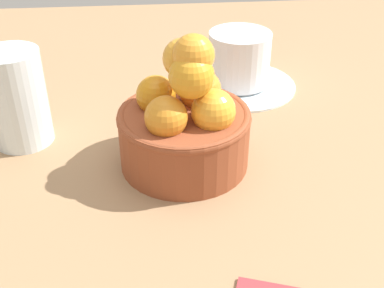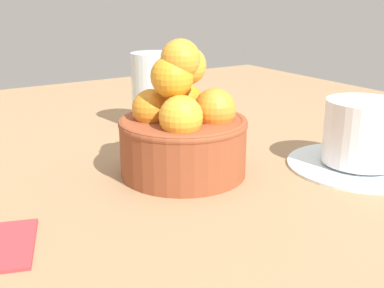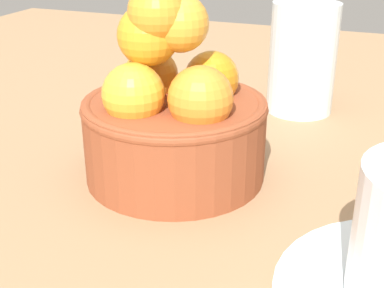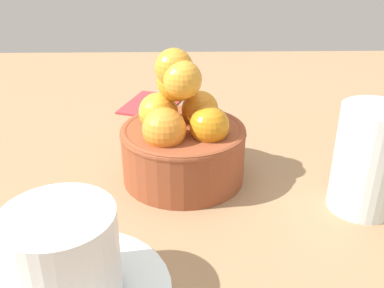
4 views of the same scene
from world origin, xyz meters
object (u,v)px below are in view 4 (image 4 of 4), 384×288
(water_glass, at_px, (364,159))
(folded_napkin, at_px, (149,103))
(terracotta_bowl, at_px, (179,137))
(coffee_cup, at_px, (59,263))

(water_glass, bearing_deg, folded_napkin, 38.26)
(terracotta_bowl, relative_size, water_glass, 1.35)
(terracotta_bowl, height_order, folded_napkin, terracotta_bowl)
(terracotta_bowl, distance_m, water_glass, 0.19)
(water_glass, distance_m, folded_napkin, 0.38)
(folded_napkin, bearing_deg, coffee_cup, 174.48)
(coffee_cup, xyz_separation_m, folded_napkin, (0.41, -0.04, -0.03))
(coffee_cup, xyz_separation_m, water_glass, (0.12, -0.27, 0.02))
(terracotta_bowl, height_order, coffee_cup, terracotta_bowl)
(coffee_cup, relative_size, folded_napkin, 1.52)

